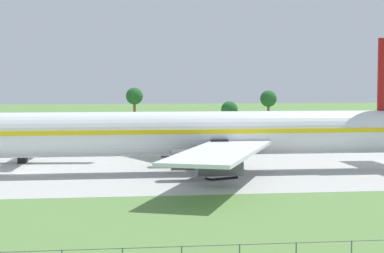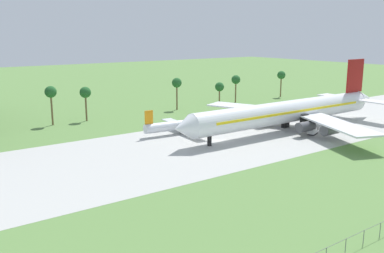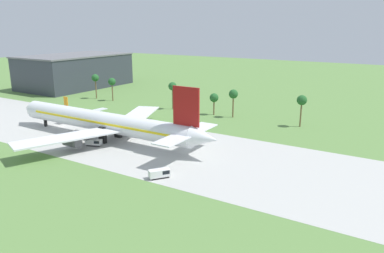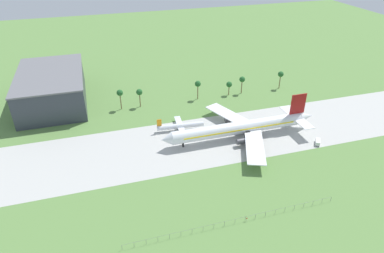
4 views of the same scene
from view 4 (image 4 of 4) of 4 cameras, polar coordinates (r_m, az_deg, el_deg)
name	(u,v)px [view 4 (image 4 of 4)]	position (r m, az deg, el deg)	size (l,w,h in m)	color
ground_plane	(191,143)	(167.81, -0.18, -2.70)	(600.00, 600.00, 0.00)	#5B8442
taxiway_strip	(191,143)	(167.80, -0.18, -2.70)	(320.00, 44.00, 0.02)	#B2B2AD
jet_airliner	(242,127)	(170.93, 8.28, -0.15)	(80.74, 61.49, 19.59)	white
regional_aircraft	(180,126)	(176.72, -1.98, 0.09)	(24.33, 21.97, 7.55)	silver
baggage_tug	(250,142)	(168.64, 9.59, -2.55)	(5.24, 3.72, 1.99)	black
fuel_truck	(318,142)	(177.23, 20.22, -2.39)	(4.58, 5.28, 2.18)	black
perimeter_fence	(235,220)	(126.94, 7.20, -15.25)	(80.10, 0.10, 2.10)	slate
no_stopping_sign	(247,219)	(128.49, 9.11, -14.99)	(0.44, 0.08, 1.68)	gray
terminal_building	(52,88)	(218.42, -22.28, 5.98)	(36.72, 61.20, 18.87)	#333842
palm_tree_row	(204,85)	(207.89, 1.99, 7.00)	(105.73, 3.60, 12.14)	brown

